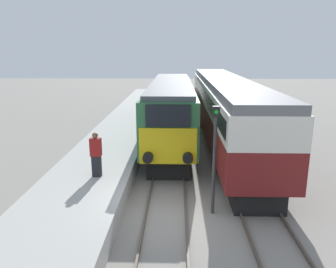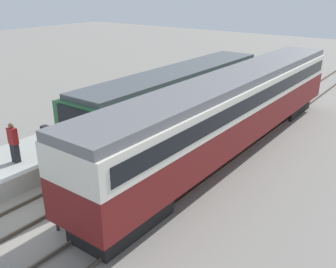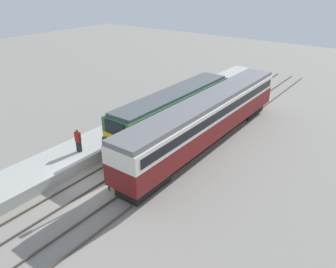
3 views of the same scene
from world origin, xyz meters
TOP-DOWN VIEW (x-y plane):
  - ground_plane at (0.00, 0.00)m, footprint 120.00×120.00m
  - platform_left at (-3.30, 8.00)m, footprint 3.50×50.00m
  - rails_near_track at (0.00, 5.00)m, footprint 1.51×60.00m
  - rails_far_track at (3.40, 5.00)m, footprint 1.50×60.00m
  - locomotive at (0.00, 10.18)m, footprint 2.70×14.91m
  - passenger_carriage at (3.40, 10.22)m, footprint 2.75×20.85m
  - person_on_platform at (-2.85, 1.85)m, footprint 0.44×0.26m
  - signal_post at (1.70, 0.43)m, footprint 0.24×0.28m

SIDE VIEW (x-z plane):
  - ground_plane at x=0.00m, z-range 0.00..0.00m
  - rails_near_track at x=0.00m, z-range 0.00..0.14m
  - rails_far_track at x=3.40m, z-range 0.00..0.14m
  - platform_left at x=-3.30m, z-range 0.00..0.83m
  - person_on_platform at x=-2.85m, z-range 0.83..2.66m
  - locomotive at x=0.00m, z-range 0.24..4.13m
  - signal_post at x=1.70m, z-range 0.37..4.33m
  - passenger_carriage at x=3.40m, z-range 0.45..4.55m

